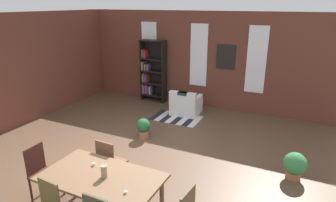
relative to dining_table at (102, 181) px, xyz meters
name	(u,v)px	position (x,y,z in m)	size (l,w,h in m)	color
ground_plane	(126,165)	(-0.57, 1.46, -0.68)	(10.86, 10.86, 0.00)	brown
back_wall_brick	(199,60)	(-0.57, 5.70, 0.80)	(8.50, 0.12, 2.96)	brown
window_pane_0	(149,52)	(-2.32, 5.63, 0.94)	(0.55, 0.02, 1.92)	white
window_pane_1	(199,55)	(-0.57, 5.63, 0.94)	(0.55, 0.02, 1.92)	white
window_pane_2	(256,60)	(1.18, 5.63, 0.94)	(0.55, 0.02, 1.92)	white
dining_table	(102,181)	(0.00, 0.00, 0.00)	(1.78, 1.01, 0.77)	brown
vase_on_table	(104,171)	(0.06, 0.00, 0.18)	(0.09, 0.09, 0.19)	#998466
tealight_candle_0	(94,164)	(-0.29, 0.19, 0.11)	(0.04, 0.04, 0.05)	silver
tealight_candle_1	(126,192)	(0.55, -0.18, 0.10)	(0.04, 0.04, 0.03)	silver
dining_chair_far_left	(110,162)	(-0.41, 0.73, -0.17)	(0.42, 0.42, 0.95)	brown
dining_chair_head_left	(41,171)	(-1.26, 0.00, -0.17)	(0.41, 0.41, 0.95)	#411F17
bookshelf_tall	(152,72)	(-2.14, 5.44, 0.29)	(0.85, 0.33, 2.04)	black
armchair_white	(186,105)	(-0.61, 4.74, -0.41)	(0.84, 0.84, 0.75)	white
potted_plant_by_shelf	(295,165)	(2.55, 2.47, -0.40)	(0.42, 0.42, 0.53)	#9E6042
potted_plant_corner	(143,128)	(-0.91, 2.75, -0.41)	(0.34, 0.34, 0.50)	#9E6042
striped_rug	(176,118)	(-0.71, 4.29, -0.68)	(1.37, 0.90, 0.01)	#1E1E33
framed_picture	(226,57)	(0.29, 5.62, 0.97)	(0.56, 0.03, 0.72)	black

